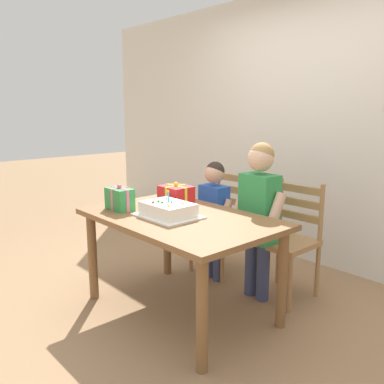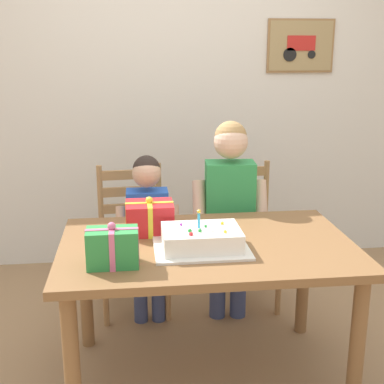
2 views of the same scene
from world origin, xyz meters
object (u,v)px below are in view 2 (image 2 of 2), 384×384
(birthday_cake, at_px, (201,240))
(gift_box_beside_cake, at_px, (113,247))
(child_younger, at_px, (148,224))
(gift_box_red_large, at_px, (150,218))
(chair_right, at_px, (242,234))
(dining_table, at_px, (207,261))
(chair_left, at_px, (133,238))
(child_older, at_px, (230,202))

(birthday_cake, relative_size, gift_box_beside_cake, 1.95)
(birthday_cake, relative_size, child_younger, 0.42)
(gift_box_red_large, xyz_separation_m, gift_box_beside_cake, (-0.18, -0.40, 0.00))
(gift_box_beside_cake, distance_m, chair_right, 1.36)
(chair_right, bearing_deg, birthday_cake, -113.63)
(dining_table, bearing_deg, gift_box_beside_cake, -153.53)
(birthday_cake, distance_m, child_younger, 0.73)
(gift_box_beside_cake, xyz_separation_m, chair_right, (0.80, 1.04, -0.35))
(dining_table, xyz_separation_m, gift_box_red_large, (-0.27, 0.18, 0.18))
(gift_box_red_large, distance_m, chair_left, 0.73)
(gift_box_red_large, distance_m, child_older, 0.65)
(gift_box_beside_cake, relative_size, child_younger, 0.22)
(child_older, bearing_deg, dining_table, -110.41)
(gift_box_beside_cake, distance_m, child_younger, 0.86)
(dining_table, height_order, chair_right, chair_right)
(dining_table, distance_m, child_older, 0.65)
(chair_right, bearing_deg, gift_box_beside_cake, -127.46)
(birthday_cake, relative_size, gift_box_red_large, 1.81)
(gift_box_red_large, relative_size, child_younger, 0.23)
(gift_box_red_large, bearing_deg, birthday_cake, -49.12)
(chair_left, height_order, child_older, child_older)
(child_older, bearing_deg, chair_right, 59.13)
(dining_table, xyz_separation_m, child_older, (0.22, 0.60, 0.12))
(birthday_cake, bearing_deg, child_younger, 108.31)
(gift_box_red_large, bearing_deg, child_younger, 89.75)
(chair_left, relative_size, child_older, 0.74)
(gift_box_beside_cake, bearing_deg, gift_box_red_large, 66.52)
(dining_table, relative_size, gift_box_red_large, 5.82)
(child_younger, bearing_deg, chair_right, 19.26)
(dining_table, xyz_separation_m, chair_right, (0.35, 0.82, -0.17))
(birthday_cake, distance_m, gift_box_red_large, 0.35)
(birthday_cake, bearing_deg, chair_right, 66.37)
(birthday_cake, distance_m, child_older, 0.73)
(chair_left, bearing_deg, chair_right, 0.01)
(dining_table, relative_size, child_younger, 1.35)
(gift_box_red_large, xyz_separation_m, chair_left, (-0.09, 0.64, -0.35))
(gift_box_red_large, bearing_deg, chair_left, 98.03)
(birthday_cake, height_order, chair_left, birthday_cake)
(child_older, xyz_separation_m, child_younger, (-0.49, 0.00, -0.12))
(dining_table, bearing_deg, chair_left, 113.55)
(dining_table, relative_size, gift_box_beside_cake, 6.26)
(gift_box_red_large, bearing_deg, chair_right, 45.67)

